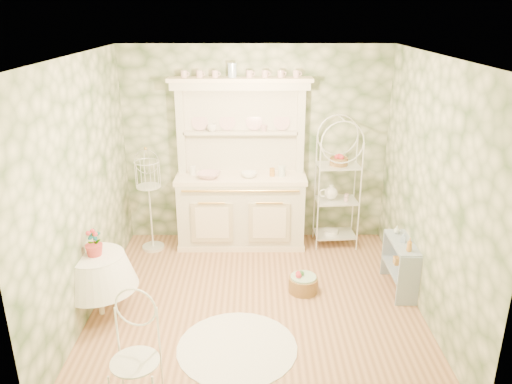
{
  "coord_description": "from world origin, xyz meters",
  "views": [
    {
      "loc": [
        -0.02,
        -4.85,
        3.12
      ],
      "look_at": [
        0.0,
        0.5,
        1.15
      ],
      "focal_mm": 35.0,
      "sensor_mm": 36.0,
      "label": 1
    }
  ],
  "objects_px": {
    "bakers_rack": "(337,188)",
    "kitchen_dresser": "(241,166)",
    "side_shelf": "(400,267)",
    "round_table": "(99,286)",
    "floor_basket": "(303,283)",
    "cafe_chair": "(136,369)",
    "birdcage_stand": "(150,199)"
  },
  "relations": [
    {
      "from": "round_table",
      "to": "cafe_chair",
      "type": "relative_size",
      "value": 0.9
    },
    {
      "from": "kitchen_dresser",
      "to": "side_shelf",
      "type": "bearing_deg",
      "value": -33.04
    },
    {
      "from": "kitchen_dresser",
      "to": "side_shelf",
      "type": "xyz_separation_m",
      "value": [
        1.88,
        -1.22,
        -0.86
      ]
    },
    {
      "from": "bakers_rack",
      "to": "side_shelf",
      "type": "distance_m",
      "value": 1.45
    },
    {
      "from": "kitchen_dresser",
      "to": "side_shelf",
      "type": "height_order",
      "value": "kitchen_dresser"
    },
    {
      "from": "round_table",
      "to": "bakers_rack",
      "type": "bearing_deg",
      "value": 31.66
    },
    {
      "from": "kitchen_dresser",
      "to": "side_shelf",
      "type": "relative_size",
      "value": 3.41
    },
    {
      "from": "bakers_rack",
      "to": "birdcage_stand",
      "type": "xyz_separation_m",
      "value": [
        -2.53,
        -0.14,
        -0.1
      ]
    },
    {
      "from": "floor_basket",
      "to": "side_shelf",
      "type": "bearing_deg",
      "value": 2.72
    },
    {
      "from": "floor_basket",
      "to": "round_table",
      "type": "bearing_deg",
      "value": -168.62
    },
    {
      "from": "bakers_rack",
      "to": "round_table",
      "type": "distance_m",
      "value": 3.31
    },
    {
      "from": "side_shelf",
      "to": "round_table",
      "type": "relative_size",
      "value": 0.99
    },
    {
      "from": "side_shelf",
      "to": "cafe_chair",
      "type": "xyz_separation_m",
      "value": [
        -2.66,
        -1.85,
        0.09
      ]
    },
    {
      "from": "bakers_rack",
      "to": "birdcage_stand",
      "type": "distance_m",
      "value": 2.53
    },
    {
      "from": "kitchen_dresser",
      "to": "birdcage_stand",
      "type": "distance_m",
      "value": 1.3
    },
    {
      "from": "bakers_rack",
      "to": "cafe_chair",
      "type": "height_order",
      "value": "bakers_rack"
    },
    {
      "from": "round_table",
      "to": "floor_basket",
      "type": "relative_size",
      "value": 2.11
    },
    {
      "from": "side_shelf",
      "to": "cafe_chair",
      "type": "bearing_deg",
      "value": -141.56
    },
    {
      "from": "bakers_rack",
      "to": "birdcage_stand",
      "type": "bearing_deg",
      "value": 179.6
    },
    {
      "from": "round_table",
      "to": "side_shelf",
      "type": "bearing_deg",
      "value": 8.51
    },
    {
      "from": "cafe_chair",
      "to": "side_shelf",
      "type": "bearing_deg",
      "value": 44.43
    },
    {
      "from": "side_shelf",
      "to": "birdcage_stand",
      "type": "xyz_separation_m",
      "value": [
        -3.1,
        1.07,
        0.45
      ]
    },
    {
      "from": "bakers_rack",
      "to": "kitchen_dresser",
      "type": "bearing_deg",
      "value": 176.08
    },
    {
      "from": "side_shelf",
      "to": "round_table",
      "type": "xyz_separation_m",
      "value": [
        -3.36,
        -0.5,
        0.05
      ]
    },
    {
      "from": "side_shelf",
      "to": "birdcage_stand",
      "type": "bearing_deg",
      "value": 164.55
    },
    {
      "from": "cafe_chair",
      "to": "floor_basket",
      "type": "distance_m",
      "value": 2.38
    },
    {
      "from": "cafe_chair",
      "to": "floor_basket",
      "type": "height_order",
      "value": "cafe_chair"
    },
    {
      "from": "birdcage_stand",
      "to": "round_table",
      "type": "bearing_deg",
      "value": -99.37
    },
    {
      "from": "kitchen_dresser",
      "to": "floor_basket",
      "type": "relative_size",
      "value": 7.12
    },
    {
      "from": "side_shelf",
      "to": "kitchen_dresser",
      "type": "bearing_deg",
      "value": 150.62
    },
    {
      "from": "floor_basket",
      "to": "birdcage_stand",
      "type": "bearing_deg",
      "value": 150.22
    },
    {
      "from": "round_table",
      "to": "kitchen_dresser",
      "type": "bearing_deg",
      "value": 49.38
    }
  ]
}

